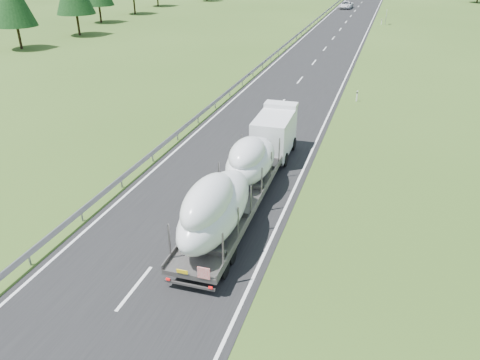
% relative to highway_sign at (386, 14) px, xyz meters
% --- Properties ---
extents(ground, '(400.00, 400.00, 0.00)m').
position_rel_highway_sign_xyz_m(ground, '(-7.20, -80.00, -1.81)').
color(ground, '#324D19').
rests_on(ground, ground).
extents(road_surface, '(10.00, 400.00, 0.02)m').
position_rel_highway_sign_xyz_m(road_surface, '(-7.20, 20.00, -1.80)').
color(road_surface, black).
rests_on(road_surface, ground).
extents(guardrail, '(0.10, 400.00, 0.76)m').
position_rel_highway_sign_xyz_m(guardrail, '(-12.50, 19.94, -1.21)').
color(guardrail, slate).
rests_on(guardrail, ground).
extents(highway_sign, '(0.08, 0.90, 2.60)m').
position_rel_highway_sign_xyz_m(highway_sign, '(0.00, 0.00, 0.00)').
color(highway_sign, slate).
rests_on(highway_sign, ground).
extents(boat_truck, '(2.68, 17.43, 4.00)m').
position_rel_highway_sign_xyz_m(boat_truck, '(-4.97, -71.98, 0.26)').
color(boat_truck, silver).
rests_on(boat_truck, ground).
extents(distant_van, '(3.05, 5.91, 1.59)m').
position_rel_highway_sign_xyz_m(distant_van, '(-9.64, 22.74, -1.01)').
color(distant_van, silver).
rests_on(distant_van, ground).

